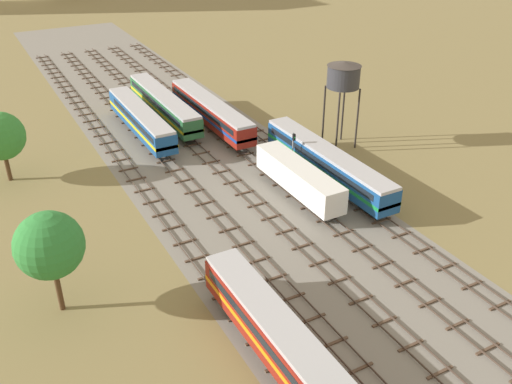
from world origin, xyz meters
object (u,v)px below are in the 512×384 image
object	(u,v)px
passenger_coach_centre_right_mid	(327,161)
signal_post_nearest	(293,148)
passenger_coach_far_left_nearest	(291,352)
freight_boxcar_centre_near	(299,177)
water_tower	(344,76)
passenger_coach_centre_midfar	(211,110)
passenger_coach_centre_left_farther	(164,103)
diesel_railcar_left_far	(141,119)

from	to	relation	value
passenger_coach_centre_right_mid	signal_post_nearest	distance (m)	4.27
passenger_coach_centre_right_mid	signal_post_nearest	xyz separation A→B (m)	(-2.41, 3.44, 0.78)
passenger_coach_far_left_nearest	freight_boxcar_centre_near	xyz separation A→B (m)	(14.47, 21.84, -0.16)
water_tower	passenger_coach_far_left_nearest	bearing A→B (deg)	-130.59
passenger_coach_centre_midfar	water_tower	xyz separation A→B (m)	(12.18, -13.82, 6.88)
freight_boxcar_centre_near	passenger_coach_centre_left_farther	xyz separation A→B (m)	(-4.83, 28.80, 0.16)
freight_boxcar_centre_near	passenger_coach_centre_right_mid	bearing A→B (deg)	18.87
passenger_coach_centre_right_mid	signal_post_nearest	size ratio (longest dim) A/B	4.13
passenger_coach_centre_left_farther	freight_boxcar_centre_near	bearing A→B (deg)	-80.49
passenger_coach_centre_right_mid	passenger_coach_centre_midfar	bearing A→B (deg)	102.68
passenger_coach_centre_left_farther	passenger_coach_centre_right_mid	bearing A→B (deg)	-70.45
passenger_coach_far_left_nearest	water_tower	world-z (taller)	water_tower
water_tower	signal_post_nearest	world-z (taller)	water_tower
freight_boxcar_centre_near	water_tower	bearing A→B (deg)	37.26
passenger_coach_far_left_nearest	passenger_coach_centre_left_farther	size ratio (longest dim) A/B	1.00
freight_boxcar_centre_near	passenger_coach_centre_midfar	distance (m)	23.08
freight_boxcar_centre_near	passenger_coach_centre_midfar	size ratio (longest dim) A/B	0.64
passenger_coach_centre_midfar	passenger_coach_centre_left_farther	bearing A→B (deg)	130.10
passenger_coach_far_left_nearest	passenger_coach_centre_midfar	xyz separation A→B (m)	(14.46, 44.91, 0.00)
diesel_railcar_left_far	passenger_coach_centre_left_farther	xyz separation A→B (m)	(4.82, 4.14, 0.02)
passenger_coach_centre_right_mid	passenger_coach_centre_midfar	world-z (taller)	same
passenger_coach_far_left_nearest	passenger_coach_centre_right_mid	world-z (taller)	same
freight_boxcar_centre_near	passenger_coach_far_left_nearest	bearing A→B (deg)	-123.53
passenger_coach_centre_midfar	signal_post_nearest	bearing A→B (deg)	-82.37
passenger_coach_far_left_nearest	passenger_coach_centre_right_mid	size ratio (longest dim) A/B	1.00
passenger_coach_centre_left_farther	water_tower	world-z (taller)	water_tower
passenger_coach_centre_left_farther	water_tower	distance (m)	26.80
passenger_coach_far_left_nearest	freight_boxcar_centre_near	world-z (taller)	passenger_coach_far_left_nearest
passenger_coach_centre_left_farther	signal_post_nearest	size ratio (longest dim) A/B	4.13
signal_post_nearest	freight_boxcar_centre_near	bearing A→B (deg)	-115.30
passenger_coach_far_left_nearest	passenger_coach_centre_midfar	world-z (taller)	same
freight_boxcar_centre_near	water_tower	size ratio (longest dim) A/B	1.24
passenger_coach_centre_right_mid	signal_post_nearest	bearing A→B (deg)	125.01
diesel_railcar_left_far	water_tower	size ratio (longest dim) A/B	1.82
passenger_coach_centre_midfar	freight_boxcar_centre_near	bearing A→B (deg)	-89.98
freight_boxcar_centre_near	passenger_coach_centre_right_mid	size ratio (longest dim) A/B	0.64
freight_boxcar_centre_near	passenger_coach_centre_midfar	xyz separation A→B (m)	(-0.01, 23.08, 0.16)
passenger_coach_centre_left_farther	water_tower	bearing A→B (deg)	-48.99
freight_boxcar_centre_near	passenger_coach_centre_right_mid	xyz separation A→B (m)	(4.81, 1.65, 0.16)
freight_boxcar_centre_near	water_tower	xyz separation A→B (m)	(12.17, 9.26, 7.04)
diesel_railcar_left_far	water_tower	world-z (taller)	water_tower
passenger_coach_centre_midfar	diesel_railcar_left_far	distance (m)	9.77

